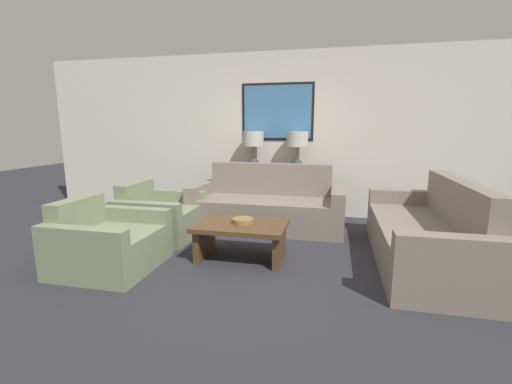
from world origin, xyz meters
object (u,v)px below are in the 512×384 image
(coffee_table, at_px, (241,233))
(armchair_near_back_wall, at_px, (159,217))
(table_lamp_left, at_px, (253,143))
(table_lamp_right, at_px, (297,144))
(couch_by_back_wall, at_px, (267,207))
(decorative_bowl, at_px, (243,221))
(couch_by_side, at_px, (425,236))
(armchair_near_camera, at_px, (108,244))
(console_table, at_px, (274,194))

(coffee_table, distance_m, armchair_near_back_wall, 1.41)
(table_lamp_left, xyz_separation_m, armchair_near_back_wall, (-0.98, -1.36, -0.94))
(table_lamp_right, distance_m, couch_by_back_wall, 1.15)
(coffee_table, xyz_separation_m, decorative_bowl, (0.02, 0.02, 0.14))
(couch_by_side, bearing_deg, table_lamp_right, 134.35)
(table_lamp_left, bearing_deg, couch_by_side, -35.10)
(table_lamp_left, height_order, couch_by_back_wall, table_lamp_left)
(table_lamp_left, relative_size, decorative_bowl, 2.65)
(decorative_bowl, bearing_deg, armchair_near_camera, -156.66)
(couch_by_back_wall, bearing_deg, table_lamp_right, 60.82)
(table_lamp_right, xyz_separation_m, decorative_bowl, (-0.38, -1.89, -0.76))
(couch_by_side, height_order, armchair_near_back_wall, couch_by_side)
(coffee_table, relative_size, armchair_near_back_wall, 1.04)
(couch_by_side, relative_size, coffee_table, 2.19)
(table_lamp_right, distance_m, coffee_table, 2.15)
(armchair_near_back_wall, bearing_deg, couch_by_back_wall, 28.38)
(armchair_near_back_wall, bearing_deg, table_lamp_right, 38.76)
(table_lamp_left, height_order, decorative_bowl, table_lamp_left)
(couch_by_back_wall, distance_m, couch_by_side, 2.15)
(decorative_bowl, relative_size, armchair_near_camera, 0.25)
(coffee_table, height_order, armchair_near_back_wall, armchair_near_back_wall)
(table_lamp_right, bearing_deg, table_lamp_left, 180.00)
(table_lamp_left, relative_size, couch_by_back_wall, 0.29)
(table_lamp_left, bearing_deg, armchair_near_camera, -111.81)
(decorative_bowl, xyz_separation_m, armchair_near_back_wall, (-1.31, 0.53, -0.18))
(table_lamp_left, relative_size, armchair_near_camera, 0.65)
(table_lamp_left, distance_m, couch_by_side, 2.92)
(couch_by_back_wall, height_order, couch_by_side, same)
(table_lamp_left, xyz_separation_m, table_lamp_right, (0.71, 0.00, 0.00))
(console_table, distance_m, decorative_bowl, 1.89)
(couch_by_back_wall, bearing_deg, coffee_table, -92.04)
(console_table, bearing_deg, armchair_near_back_wall, -134.53)
(table_lamp_right, bearing_deg, armchair_near_back_wall, -141.24)
(console_table, xyz_separation_m, decorative_bowl, (-0.03, -1.89, 0.05))
(table_lamp_right, relative_size, armchair_near_camera, 0.65)
(table_lamp_right, bearing_deg, armchair_near_camera, -124.61)
(table_lamp_right, relative_size, couch_by_side, 0.29)
(console_table, bearing_deg, armchair_near_camera, -118.60)
(console_table, relative_size, couch_by_back_wall, 0.58)
(couch_by_back_wall, distance_m, armchair_near_camera, 2.26)
(console_table, xyz_separation_m, armchair_near_back_wall, (-1.34, -1.36, -0.12))
(decorative_bowl, xyz_separation_m, armchair_near_camera, (-1.31, -0.57, -0.18))
(table_lamp_left, bearing_deg, coffee_table, -80.75)
(table_lamp_left, height_order, armchair_near_camera, table_lamp_left)
(decorative_bowl, distance_m, armchair_near_camera, 1.44)
(coffee_table, bearing_deg, armchair_near_camera, -157.06)
(armchair_near_back_wall, bearing_deg, table_lamp_left, 54.16)
(couch_by_side, xyz_separation_m, coffee_table, (-1.97, -0.31, -0.01))
(console_table, distance_m, coffee_table, 1.91)
(table_lamp_left, xyz_separation_m, couch_by_side, (2.28, -1.60, -0.89))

